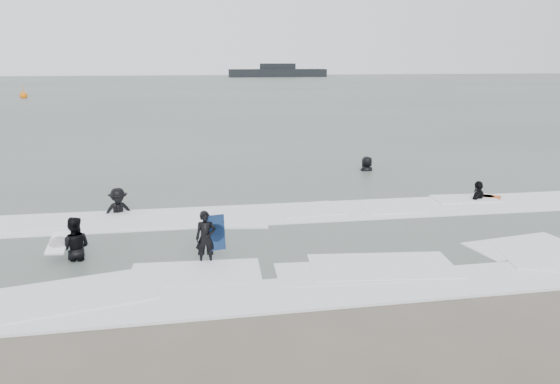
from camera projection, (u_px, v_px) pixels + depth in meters
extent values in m
plane|color=brown|center=(314.00, 283.00, 13.45)|extent=(320.00, 320.00, 0.00)
plane|color=#47544C|center=(205.00, 91.00, 90.02)|extent=(320.00, 320.00, 0.00)
imported|color=black|center=(207.00, 264.00, 14.72)|extent=(0.55, 0.37, 1.50)
imported|color=black|center=(76.00, 261.00, 14.94)|extent=(0.88, 0.69, 1.80)
imported|color=black|center=(119.00, 215.00, 19.29)|extent=(1.33, 1.00, 1.82)
imported|color=black|center=(478.00, 201.00, 21.13)|extent=(1.20, 1.08, 1.95)
imported|color=black|center=(367.00, 172.00, 26.56)|extent=(1.07, 0.87, 1.90)
cube|color=white|center=(319.00, 292.00, 12.87)|extent=(30.03, 2.32, 0.07)
cube|color=white|center=(275.00, 214.00, 19.19)|extent=(30.00, 2.60, 0.09)
sphere|color=orange|center=(24.00, 96.00, 73.41)|extent=(1.00, 1.00, 1.00)
cylinder|color=orange|center=(23.00, 91.00, 73.25)|extent=(0.10, 0.10, 1.00)
cube|color=black|center=(278.00, 73.00, 152.70)|extent=(27.20, 4.86, 2.14)
cube|color=black|center=(278.00, 66.00, 152.26)|extent=(9.71, 2.91, 1.55)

